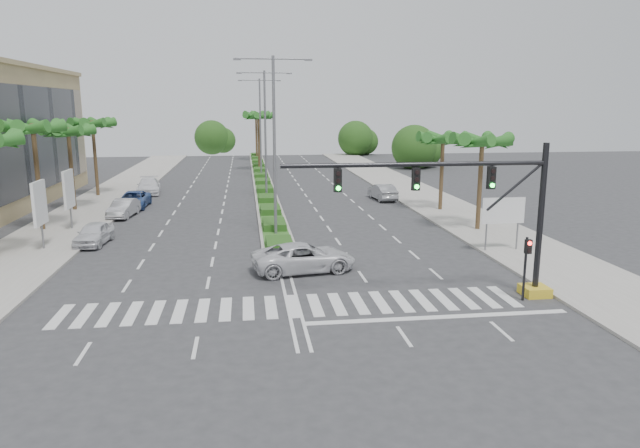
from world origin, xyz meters
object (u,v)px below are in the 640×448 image
at_px(car_parked_a, 94,234).
at_px(car_parked_d, 149,186).
at_px(car_right, 382,192).
at_px(car_parked_b, 124,208).
at_px(car_parked_c, 133,200).
at_px(car_crossing, 304,257).

xyz_separation_m(car_parked_a, car_parked_d, (0.00, 21.97, 0.07)).
bearing_deg(car_right, car_parked_b, 8.68).
height_order(car_parked_c, car_parked_d, car_parked_d).
distance_m(car_parked_b, car_crossing, 21.53).
relative_size(car_parked_b, car_right, 0.94).
bearing_deg(car_parked_d, car_crossing, -73.00).
xyz_separation_m(car_parked_b, car_parked_d, (0.00, 12.58, 0.07)).
height_order(car_parked_b, car_parked_d, car_parked_d).
bearing_deg(car_parked_c, car_parked_a, -88.65).
bearing_deg(car_parked_b, car_parked_a, -82.69).
xyz_separation_m(car_parked_b, car_right, (22.78, 5.67, 0.05)).
height_order(car_parked_c, car_crossing, car_crossing).
bearing_deg(car_right, car_parked_c, -1.76).
distance_m(car_parked_a, car_crossing, 15.08).
bearing_deg(car_parked_a, car_parked_b, 94.90).
height_order(car_parked_a, car_parked_d, car_parked_d).
relative_size(car_crossing, car_right, 1.21).
distance_m(car_parked_a, car_right, 27.32).
height_order(car_parked_b, car_parked_c, car_parked_c).
relative_size(car_parked_a, car_parked_b, 0.97).
bearing_deg(car_right, car_parked_a, 28.17).
bearing_deg(car_parked_d, car_right, -23.14).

